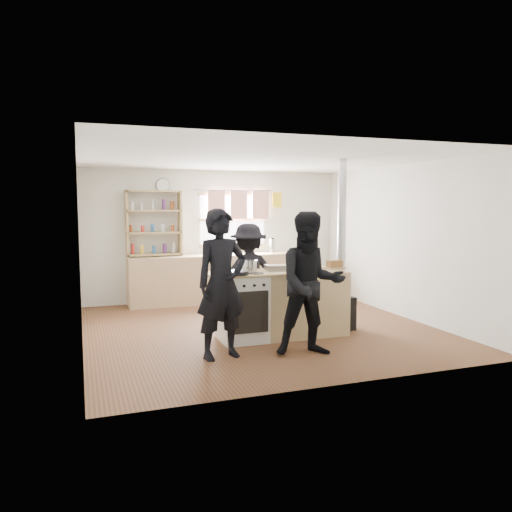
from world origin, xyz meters
The scene contains 14 objects.
ground centered at (0.00, 0.00, -0.01)m, with size 5.00×5.00×0.01m, color brown.
back_counter centered at (0.00, 2.22, 0.45)m, with size 3.40×0.55×0.90m, color tan.
shelving_unit centered at (-1.20, 2.34, 1.51)m, with size 1.00×0.28×1.20m.
thermos centered at (1.08, 2.22, 1.04)m, with size 0.10×0.10×0.28m, color silver.
cooking_island centered at (0.14, -0.55, 0.47)m, with size 1.97×0.64×0.93m.
skillet_greens centered at (-0.57, -0.72, 0.96)m, with size 0.39×0.39×0.05m.
roast_tray centered at (0.09, -0.50, 0.97)m, with size 0.38×0.28×0.08m.
stockpot_stove centered at (-0.29, -0.41, 1.01)m, with size 0.21×0.21×0.17m.
stockpot_counter centered at (0.61, -0.44, 1.02)m, with size 0.27×0.27×0.20m.
bread_board centered at (0.93, -0.59, 0.98)m, with size 0.30×0.24×0.12m.
flue_heater centered at (1.12, -0.44, 0.65)m, with size 0.35×0.35×2.50m.
person_near_left centered at (-0.91, -1.20, 0.90)m, with size 0.65×0.43×1.80m, color black.
person_near_right centered at (0.14, -1.45, 0.88)m, with size 0.86×0.67×1.76m, color black.
person_far centered at (-0.08, 0.27, 0.78)m, with size 1.01×0.58×1.56m, color black.
Camera 1 is at (-2.50, -6.87, 1.83)m, focal length 35.00 mm.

